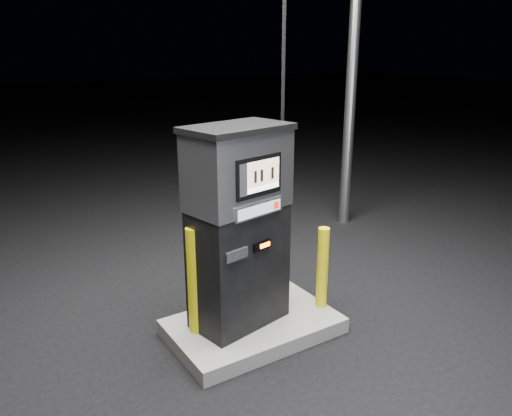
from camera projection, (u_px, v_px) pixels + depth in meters
ground at (253, 333)px, 4.91m from camera, size 80.00×80.00×0.00m
pump_island at (253, 326)px, 4.89m from camera, size 1.60×1.00×0.15m
fuel_dispenser at (239, 226)px, 4.55m from camera, size 1.09×0.73×3.93m
bollard_left at (195, 281)px, 4.52m from camera, size 0.18×0.18×1.02m
bollard_right at (322, 268)px, 5.01m from camera, size 0.14×0.14×0.84m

